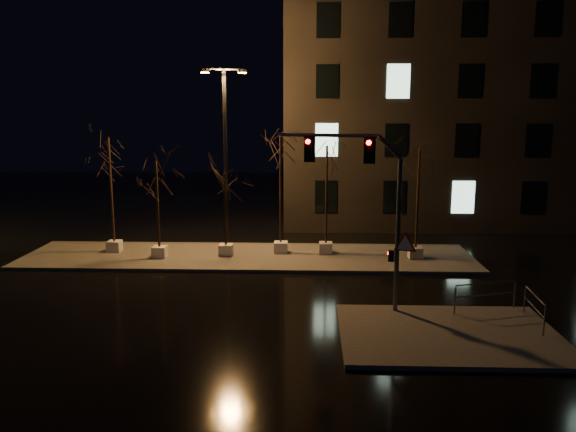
{
  "coord_description": "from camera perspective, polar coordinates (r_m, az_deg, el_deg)",
  "views": [
    {
      "loc": [
        2.93,
        -20.71,
        7.15
      ],
      "look_at": [
        2.1,
        2.47,
        2.8
      ],
      "focal_mm": 35.0,
      "sensor_mm": 36.0,
      "label": 1
    }
  ],
  "objects": [
    {
      "name": "sidewalk_corner",
      "position": [
        19.16,
        16.01,
        -11.48
      ],
      "size": [
        7.0,
        5.0,
        0.15
      ],
      "primitive_type": "cube",
      "color": "#484541",
      "rests_on": "ground"
    },
    {
      "name": "median",
      "position": [
        27.79,
        -4.09,
        -4.16
      ],
      "size": [
        22.0,
        5.0,
        0.15
      ],
      "primitive_type": "cube",
      "color": "#484541",
      "rests_on": "ground"
    },
    {
      "name": "tree_1",
      "position": [
        27.33,
        -13.2,
        3.29
      ],
      "size": [
        1.8,
        1.8,
        4.8
      ],
      "color": "silver",
      "rests_on": "median"
    },
    {
      "name": "building",
      "position": [
        40.26,
        18.32,
        10.59
      ],
      "size": [
        25.0,
        12.0,
        15.0
      ],
      "primitive_type": "cube",
      "color": "black",
      "rests_on": "ground"
    },
    {
      "name": "tree_2",
      "position": [
        27.26,
        -6.44,
        2.49
      ],
      "size": [
        1.8,
        1.8,
        4.18
      ],
      "color": "silver",
      "rests_on": "median"
    },
    {
      "name": "tree_4",
      "position": [
        27.43,
        3.96,
        4.68
      ],
      "size": [
        1.8,
        1.8,
        5.5
      ],
      "color": "silver",
      "rests_on": "median"
    },
    {
      "name": "ground",
      "position": [
        22.11,
        -5.75,
        -8.3
      ],
      "size": [
        90.0,
        90.0,
        0.0
      ],
      "primitive_type": "plane",
      "color": "black",
      "rests_on": "ground"
    },
    {
      "name": "tree_3",
      "position": [
        27.44,
        -0.76,
        5.4
      ],
      "size": [
        1.8,
        1.8,
        5.94
      ],
      "color": "silver",
      "rests_on": "median"
    },
    {
      "name": "tree_5",
      "position": [
        27.13,
        13.14,
        4.15
      ],
      "size": [
        1.8,
        1.8,
        5.37
      ],
      "color": "silver",
      "rests_on": "median"
    },
    {
      "name": "traffic_signal_mast",
      "position": [
        19.81,
        8.32,
        2.06
      ],
      "size": [
        4.92,
        1.47,
        6.22
      ],
      "rotation": [
        0.0,
        0.0,
        -0.27
      ],
      "color": "#515358",
      "rests_on": "sidewalk_corner"
    },
    {
      "name": "streetlight_main",
      "position": [
        28.08,
        -6.39,
        6.91
      ],
      "size": [
        2.25,
        0.7,
        9.03
      ],
      "rotation": [
        0.0,
        0.0,
        0.2
      ],
      "color": "black",
      "rests_on": "median"
    },
    {
      "name": "guard_rail_a",
      "position": [
        21.18,
        19.43,
        -7.34
      ],
      "size": [
        2.35,
        0.72,
        1.05
      ],
      "rotation": [
        0.0,
        0.0,
        0.28
      ],
      "color": "#515358",
      "rests_on": "sidewalk_corner"
    },
    {
      "name": "guard_rail_b",
      "position": [
        20.59,
        23.75,
        -8.29
      ],
      "size": [
        0.21,
        2.1,
        1.0
      ],
      "rotation": [
        0.0,
        0.0,
        1.49
      ],
      "color": "#515358",
      "rests_on": "sidewalk_corner"
    },
    {
      "name": "tree_0",
      "position": [
        29.05,
        -17.66,
        5.13
      ],
      "size": [
        1.8,
        1.8,
        5.89
      ],
      "color": "silver",
      "rests_on": "median"
    }
  ]
}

